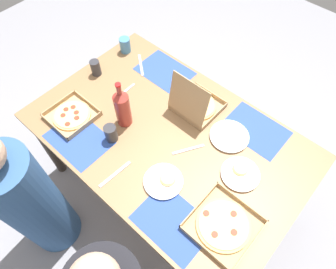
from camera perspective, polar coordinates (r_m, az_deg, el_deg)
The scene contains 21 objects.
ground_plane at distance 2.39m, azimuth -0.00°, elevation -9.69°, with size 6.00×6.00×0.00m, color gray.
dining_table at distance 1.83m, azimuth -0.00°, elevation -1.61°, with size 1.61×1.04×0.73m.
placemat_near_left at distance 1.84m, azimuth 16.27°, elevation 0.90°, with size 0.36×0.26×0.00m, color #2D4C9E.
placemat_near_right at distance 2.08m, azimuth -0.64°, elevation 11.95°, with size 0.36×0.26×0.00m, color #2D4C9E.
placemat_far_left at distance 1.53m, azimuth 0.89°, elevation -16.37°, with size 0.36×0.26×0.00m, color #2D4C9E.
placemat_far_right at distance 1.81m, azimuth -16.61°, elevation -0.89°, with size 0.36×0.26×0.00m, color #2D4C9E.
pizza_box_edge_far at distance 1.53m, azimuth 10.50°, elevation -16.53°, with size 0.31×0.31×0.04m.
pizza_box_corner_left at distance 1.91m, azimuth -17.82°, elevation 3.52°, with size 0.26×0.26×0.04m.
pizza_box_center at distance 1.83m, azimuth 5.38°, elevation 5.63°, with size 0.26×0.26×0.29m.
plate_middle at distance 1.59m, azimuth -0.81°, elevation -8.85°, with size 0.21×0.21×0.03m.
plate_far_right at distance 1.77m, azimuth 11.57°, elevation -0.34°, with size 0.23×0.23×0.02m.
plate_near_left at distance 1.66m, azimuth 13.57°, elevation -7.23°, with size 0.21×0.21×0.03m.
soda_bottle at distance 1.72m, azimuth -8.67°, elevation 5.10°, with size 0.09×0.09×0.32m.
cup_clear_right at distance 2.22m, azimuth -8.17°, elevation 16.50°, with size 0.07×0.07×0.11m, color teal.
cup_dark at distance 2.08m, azimuth -13.60°, elevation 12.24°, with size 0.06×0.06×0.11m, color #333338.
cup_spare at distance 1.72m, azimuth -10.81°, elevation 0.23°, with size 0.07×0.07×0.11m, color #333338.
knife_by_far_left at distance 2.13m, azimuth -5.19°, elevation 13.04°, with size 0.21×0.02×0.01m, color #B7B7BC.
fork_by_near_left at distance 1.97m, azimuth -8.32°, elevation 7.97°, with size 0.19×0.02×0.01m, color #B7B7BC.
knife_by_far_right at distance 1.64m, azimuth -10.03°, elevation -7.42°, with size 0.21×0.02×0.01m, color #B7B7BC.
fork_by_near_right at distance 1.70m, azimuth 3.91°, elevation -2.80°, with size 0.19×0.02×0.01m, color #B7B7BC.
diner_right_seat at distance 1.94m, azimuth -24.56°, elevation -11.69°, with size 0.32×0.32×1.17m.
Camera 1 is at (-0.65, 0.72, 2.18)m, focal length 32.05 mm.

